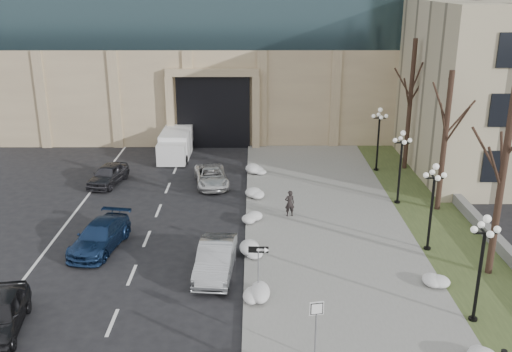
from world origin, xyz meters
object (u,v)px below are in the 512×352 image
at_px(car_c, 100,236).
at_px(one_way_sign, 262,256).
at_px(car_d, 211,176).
at_px(car_b, 216,259).
at_px(keep_sign, 316,318).
at_px(lamppost_c, 401,157).
at_px(car_e, 108,175).
at_px(lamppost_b, 433,195).
at_px(pedestrian, 290,203).
at_px(lamppost_d, 379,131).
at_px(box_truck, 176,144).
at_px(lamppost_a, 482,254).

bearing_deg(car_c, one_way_sign, -20.01).
bearing_deg(car_c, car_d, 72.63).
height_order(car_b, keep_sign, keep_sign).
bearing_deg(lamppost_c, car_c, -160.11).
bearing_deg(car_b, car_e, 126.88).
relative_size(one_way_sign, lamppost_b, 0.52).
height_order(car_d, pedestrian, pedestrian).
relative_size(car_c, car_e, 1.18).
height_order(car_d, lamppost_d, lamppost_d).
bearing_deg(keep_sign, lamppost_d, 62.75).
relative_size(car_c, lamppost_c, 1.02).
distance_m(car_d, pedestrian, 7.62).
distance_m(lamppost_c, lamppost_d, 6.50).
bearing_deg(car_c, lamppost_b, 9.02).
bearing_deg(box_truck, car_d, -63.97).
relative_size(one_way_sign, lamppost_a, 0.52).
xyz_separation_m(car_e, lamppost_c, (18.96, -3.79, 2.38)).
bearing_deg(one_way_sign, car_b, 137.83).
xyz_separation_m(keep_sign, lamppost_d, (6.75, 21.97, 1.26)).
bearing_deg(car_b, box_truck, 106.72).
bearing_deg(lamppost_c, car_e, 168.69).
bearing_deg(lamppost_d, box_truck, 165.23).
relative_size(lamppost_a, lamppost_b, 1.00).
distance_m(car_e, pedestrian, 13.44).
distance_m(keep_sign, lamppost_b, 11.29).
bearing_deg(pedestrian, box_truck, -67.37).
relative_size(car_e, lamppost_c, 0.86).
relative_size(one_way_sign, keep_sign, 1.00).
bearing_deg(lamppost_b, one_way_sign, -152.44).
relative_size(car_e, lamppost_b, 0.86).
relative_size(pedestrian, one_way_sign, 0.65).
bearing_deg(lamppost_c, lamppost_b, -90.00).
xyz_separation_m(car_c, keep_sign, (10.24, -9.32, 1.11)).
height_order(box_truck, lamppost_b, lamppost_b).
bearing_deg(car_d, car_b, -94.60).
xyz_separation_m(lamppost_b, lamppost_c, (0.00, 6.50, 0.00)).
height_order(car_e, lamppost_a, lamppost_a).
bearing_deg(lamppost_c, car_d, 163.01).
relative_size(car_c, one_way_sign, 1.97).
relative_size(pedestrian, lamppost_b, 0.33).
xyz_separation_m(lamppost_a, lamppost_b, (0.00, 6.50, 0.00)).
height_order(car_c, keep_sign, keep_sign).
relative_size(car_d, lamppost_b, 0.94).
bearing_deg(box_truck, car_c, -95.73).
height_order(pedestrian, lamppost_b, lamppost_b).
bearing_deg(lamppost_c, keep_sign, -113.57).
bearing_deg(car_d, pedestrian, -58.45).
distance_m(car_e, one_way_sign, 18.09).
xyz_separation_m(keep_sign, lamppost_c, (6.75, 15.47, 1.26)).
bearing_deg(keep_sign, lamppost_b, 42.87).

